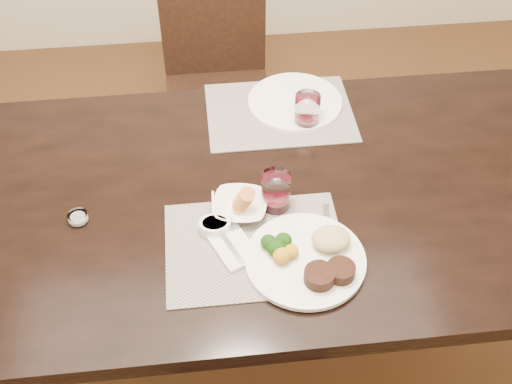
{
  "coord_description": "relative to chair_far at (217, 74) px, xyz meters",
  "views": [
    {
      "loc": [
        -0.08,
        -1.24,
        2.04
      ],
      "look_at": [
        0.05,
        -0.06,
        0.82
      ],
      "focal_mm": 45.0,
      "sensor_mm": 36.0,
      "label": 1
    }
  ],
  "objects": [
    {
      "name": "placemat_far",
      "position": [
        0.17,
        -0.58,
        0.25
      ],
      "size": [
        0.46,
        0.34,
        0.0
      ],
      "primitive_type": "cube",
      "color": "gray",
      "rests_on": "dining_table"
    },
    {
      "name": "cracker_bowl",
      "position": [
        0.01,
        -1.0,
        0.27
      ],
      "size": [
        0.17,
        0.17,
        0.06
      ],
      "rotation": [
        0.0,
        0.0,
        -0.18
      ],
      "color": "white",
      "rests_on": "placemat_near"
    },
    {
      "name": "sauce_ramekin",
      "position": [
        -0.06,
        -1.06,
        0.27
      ],
      "size": [
        0.08,
        0.12,
        0.07
      ],
      "rotation": [
        0.0,
        0.0,
        -0.07
      ],
      "color": "white",
      "rests_on": "placemat_near"
    },
    {
      "name": "wine_glass_far",
      "position": [
        0.25,
        -0.65,
        0.3
      ],
      "size": [
        0.08,
        0.08,
        0.11
      ],
      "rotation": [
        0.0,
        0.0,
        -0.16
      ],
      "color": "white",
      "rests_on": "placemat_far"
    },
    {
      "name": "salt_cellar",
      "position": [
        -0.43,
        -0.98,
        0.26
      ],
      "size": [
        0.05,
        0.05,
        0.02
      ],
      "rotation": [
        0.0,
        0.0,
        0.42
      ],
      "color": "white",
      "rests_on": "dining_table"
    },
    {
      "name": "napkin_fork",
      "position": [
        -0.03,
        -1.11,
        0.26
      ],
      "size": [
        0.15,
        0.19,
        0.02
      ],
      "rotation": [
        0.0,
        0.0,
        0.41
      ],
      "color": "white",
      "rests_on": "placemat_near"
    },
    {
      "name": "wine_glass_near",
      "position": [
        0.11,
        -0.98,
        0.3
      ],
      "size": [
        0.08,
        0.08,
        0.11
      ],
      "rotation": [
        0.0,
        0.0,
        0.43
      ],
      "color": "white",
      "rests_on": "placemat_near"
    },
    {
      "name": "ground_plane",
      "position": [
        0.0,
        -0.93,
        -0.5
      ],
      "size": [
        4.5,
        4.5,
        0.0
      ],
      "primitive_type": "plane",
      "color": "#422D15",
      "rests_on": "ground"
    },
    {
      "name": "dining_table",
      "position": [
        0.0,
        -0.93,
        0.16
      ],
      "size": [
        2.0,
        1.0,
        0.75
      ],
      "color": "black",
      "rests_on": "ground"
    },
    {
      "name": "steak_knife",
      "position": [
        0.23,
        -1.14,
        0.26
      ],
      "size": [
        0.04,
        0.21,
        0.01
      ],
      "rotation": [
        0.0,
        0.0,
        -0.16
      ],
      "color": "silver",
      "rests_on": "placemat_near"
    },
    {
      "name": "placemat_near",
      "position": [
        0.03,
        -1.12,
        0.25
      ],
      "size": [
        0.46,
        0.34,
        0.0
      ],
      "primitive_type": "cube",
      "color": "gray",
      "rests_on": "dining_table"
    },
    {
      "name": "chair_far",
      "position": [
        0.0,
        0.0,
        0.0
      ],
      "size": [
        0.42,
        0.42,
        0.9
      ],
      "color": "black",
      "rests_on": "ground"
    },
    {
      "name": "dinner_plate",
      "position": [
        0.17,
        -1.19,
        0.27
      ],
      "size": [
        0.31,
        0.31,
        0.05
      ],
      "rotation": [
        0.0,
        0.0,
        -0.3
      ],
      "color": "white",
      "rests_on": "placemat_near"
    },
    {
      "name": "far_plate",
      "position": [
        0.23,
        -0.55,
        0.26
      ],
      "size": [
        0.3,
        0.3,
        0.01
      ],
      "primitive_type": "cylinder",
      "color": "white",
      "rests_on": "placemat_far"
    }
  ]
}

